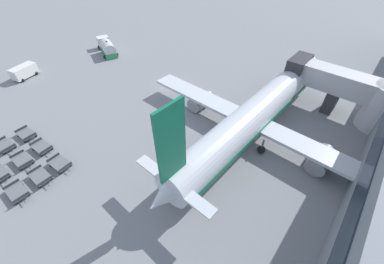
{
  "coord_description": "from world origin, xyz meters",
  "views": [
    {
      "loc": [
        26.48,
        -25.53,
        22.39
      ],
      "look_at": [
        11.63,
        -7.72,
        1.35
      ],
      "focal_mm": 22.0,
      "sensor_mm": 36.0,
      "label": 1
    }
  ],
  "objects_px": {
    "baggage_dolly_row_mid_b_col_a": "(26,134)",
    "baggage_dolly_row_near_col_c": "(17,192)",
    "baggage_dolly_row_mid_a_col_a": "(5,145)",
    "airplane": "(256,114)",
    "fuel_tanker_primary": "(107,48)",
    "baggage_dolly_row_mid_a_col_b": "(22,160)",
    "baggage_dolly_row_mid_b_col_b": "(42,147)",
    "baggage_dolly_row_mid_a_col_c": "(40,177)",
    "baggage_dolly_row_mid_b_col_c": "(60,164)",
    "service_van": "(24,71)"
  },
  "relations": [
    {
      "from": "fuel_tanker_primary",
      "to": "airplane",
      "type": "bearing_deg",
      "value": -4.05
    },
    {
      "from": "fuel_tanker_primary",
      "to": "baggage_dolly_row_near_col_c",
      "type": "relative_size",
      "value": 2.51
    },
    {
      "from": "service_van",
      "to": "baggage_dolly_row_mid_a_col_c",
      "type": "height_order",
      "value": "service_van"
    },
    {
      "from": "baggage_dolly_row_mid_b_col_b",
      "to": "baggage_dolly_row_mid_b_col_c",
      "type": "distance_m",
      "value": 4.48
    },
    {
      "from": "airplane",
      "to": "baggage_dolly_row_mid_b_col_a",
      "type": "relative_size",
      "value": 11.08
    },
    {
      "from": "baggage_dolly_row_mid_a_col_b",
      "to": "baggage_dolly_row_mid_b_col_a",
      "type": "xyz_separation_m",
      "value": [
        -4.58,
        2.36,
        0.0
      ]
    },
    {
      "from": "baggage_dolly_row_mid_b_col_a",
      "to": "baggage_dolly_row_near_col_c",
      "type": "bearing_deg",
      "value": -27.63
    },
    {
      "from": "service_van",
      "to": "baggage_dolly_row_mid_a_col_a",
      "type": "height_order",
      "value": "service_van"
    },
    {
      "from": "airplane",
      "to": "fuel_tanker_primary",
      "type": "distance_m",
      "value": 37.81
    },
    {
      "from": "baggage_dolly_row_mid_a_col_a",
      "to": "baggage_dolly_row_mid_b_col_b",
      "type": "xyz_separation_m",
      "value": [
        4.0,
        2.95,
        0.0
      ]
    },
    {
      "from": "airplane",
      "to": "baggage_dolly_row_mid_a_col_a",
      "type": "height_order",
      "value": "airplane"
    },
    {
      "from": "baggage_dolly_row_mid_a_col_c",
      "to": "baggage_dolly_row_mid_b_col_c",
      "type": "xyz_separation_m",
      "value": [
        -0.15,
        2.41,
        0.0
      ]
    },
    {
      "from": "airplane",
      "to": "baggage_dolly_row_mid_a_col_b",
      "type": "height_order",
      "value": "airplane"
    },
    {
      "from": "baggage_dolly_row_mid_b_col_b",
      "to": "baggage_dolly_row_mid_b_col_c",
      "type": "xyz_separation_m",
      "value": [
        4.48,
        0.12,
        0.0
      ]
    },
    {
      "from": "airplane",
      "to": "baggage_dolly_row_mid_a_col_c",
      "type": "height_order",
      "value": "airplane"
    },
    {
      "from": "service_van",
      "to": "baggage_dolly_row_mid_b_col_c",
      "type": "bearing_deg",
      "value": -14.71
    },
    {
      "from": "fuel_tanker_primary",
      "to": "baggage_dolly_row_near_col_c",
      "type": "height_order",
      "value": "fuel_tanker_primary"
    },
    {
      "from": "baggage_dolly_row_mid_a_col_b",
      "to": "baggage_dolly_row_mid_b_col_a",
      "type": "relative_size",
      "value": 0.99
    },
    {
      "from": "baggage_dolly_row_mid_a_col_b",
      "to": "baggage_dolly_row_mid_b_col_a",
      "type": "distance_m",
      "value": 5.16
    },
    {
      "from": "baggage_dolly_row_mid_a_col_b",
      "to": "baggage_dolly_row_near_col_c",
      "type": "bearing_deg",
      "value": -28.03
    },
    {
      "from": "baggage_dolly_row_mid_a_col_c",
      "to": "baggage_dolly_row_mid_b_col_a",
      "type": "xyz_separation_m",
      "value": [
        -8.76,
        2.09,
        0.0
      ]
    },
    {
      "from": "airplane",
      "to": "baggage_dolly_row_mid_a_col_a",
      "type": "distance_m",
      "value": 33.22
    },
    {
      "from": "airplane",
      "to": "baggage_dolly_row_mid_b_col_c",
      "type": "xyz_separation_m",
      "value": [
        -14.75,
        -20.54,
        -2.67
      ]
    },
    {
      "from": "baggage_dolly_row_mid_a_col_c",
      "to": "baggage_dolly_row_mid_b_col_b",
      "type": "height_order",
      "value": "same"
    },
    {
      "from": "baggage_dolly_row_mid_a_col_a",
      "to": "airplane",
      "type": "bearing_deg",
      "value": 45.47
    },
    {
      "from": "service_van",
      "to": "baggage_dolly_row_mid_a_col_a",
      "type": "distance_m",
      "value": 20.13
    },
    {
      "from": "baggage_dolly_row_near_col_c",
      "to": "baggage_dolly_row_mid_b_col_c",
      "type": "distance_m",
      "value": 4.99
    },
    {
      "from": "airplane",
      "to": "baggage_dolly_row_mid_b_col_b",
      "type": "distance_m",
      "value": 28.35
    },
    {
      "from": "airplane",
      "to": "baggage_dolly_row_mid_b_col_b",
      "type": "bearing_deg",
      "value": -132.95
    },
    {
      "from": "baggage_dolly_row_mid_b_col_b",
      "to": "fuel_tanker_primary",
      "type": "bearing_deg",
      "value": 128.33
    },
    {
      "from": "service_van",
      "to": "baggage_dolly_row_mid_a_col_c",
      "type": "xyz_separation_m",
      "value": [
        26.14,
        -9.24,
        -0.71
      ]
    },
    {
      "from": "service_van",
      "to": "baggage_dolly_row_mid_b_col_a",
      "type": "relative_size",
      "value": 1.42
    },
    {
      "from": "service_van",
      "to": "baggage_dolly_row_mid_b_col_b",
      "type": "distance_m",
      "value": 22.62
    },
    {
      "from": "baggage_dolly_row_mid_a_col_a",
      "to": "baggage_dolly_row_mid_a_col_c",
      "type": "bearing_deg",
      "value": 4.35
    },
    {
      "from": "baggage_dolly_row_mid_a_col_a",
      "to": "baggage_dolly_row_mid_b_col_b",
      "type": "height_order",
      "value": "same"
    },
    {
      "from": "baggage_dolly_row_mid_a_col_c",
      "to": "baggage_dolly_row_mid_b_col_b",
      "type": "distance_m",
      "value": 5.16
    },
    {
      "from": "fuel_tanker_primary",
      "to": "baggage_dolly_row_mid_a_col_c",
      "type": "xyz_separation_m",
      "value": [
        23.07,
        -25.62,
        -0.84
      ]
    },
    {
      "from": "service_van",
      "to": "airplane",
      "type": "bearing_deg",
      "value": 18.6
    },
    {
      "from": "airplane",
      "to": "fuel_tanker_primary",
      "type": "relative_size",
      "value": 4.48
    },
    {
      "from": "baggage_dolly_row_near_col_c",
      "to": "baggage_dolly_row_mid_b_col_c",
      "type": "xyz_separation_m",
      "value": [
        -0.29,
        4.98,
        0.0
      ]
    },
    {
      "from": "baggage_dolly_row_near_col_c",
      "to": "baggage_dolly_row_mid_b_col_a",
      "type": "xyz_separation_m",
      "value": [
        -8.9,
        4.66,
        0.0
      ]
    },
    {
      "from": "airplane",
      "to": "service_van",
      "type": "bearing_deg",
      "value": -161.4
    },
    {
      "from": "airplane",
      "to": "baggage_dolly_row_mid_a_col_c",
      "type": "distance_m",
      "value": 27.33
    },
    {
      "from": "service_van",
      "to": "baggage_dolly_row_mid_b_col_c",
      "type": "height_order",
      "value": "service_van"
    },
    {
      "from": "baggage_dolly_row_mid_a_col_a",
      "to": "baggage_dolly_row_mid_a_col_b",
      "type": "height_order",
      "value": "same"
    },
    {
      "from": "service_van",
      "to": "baggage_dolly_row_near_col_c",
      "type": "height_order",
      "value": "service_van"
    },
    {
      "from": "fuel_tanker_primary",
      "to": "baggage_dolly_row_mid_a_col_b",
      "type": "distance_m",
      "value": 32.06
    },
    {
      "from": "baggage_dolly_row_near_col_c",
      "to": "baggage_dolly_row_mid_a_col_c",
      "type": "relative_size",
      "value": 1.0
    },
    {
      "from": "baggage_dolly_row_mid_a_col_a",
      "to": "service_van",
      "type": "bearing_deg",
      "value": 150.55
    },
    {
      "from": "baggage_dolly_row_mid_a_col_a",
      "to": "baggage_dolly_row_mid_b_col_c",
      "type": "distance_m",
      "value": 9.01
    }
  ]
}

